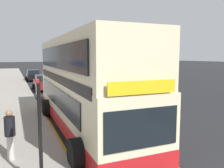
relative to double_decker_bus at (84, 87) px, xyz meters
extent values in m
plane|color=black|center=(2.46, 24.15, -2.07)|extent=(260.00, 260.00, 0.00)
cube|color=gray|center=(-4.54, 24.15, -2.00)|extent=(6.00, 76.00, 0.14)
cube|color=beige|center=(0.01, 0.01, -0.72)|extent=(2.54, 11.23, 2.30)
cube|color=beige|center=(0.01, 0.01, 1.38)|extent=(2.52, 11.01, 1.90)
cube|color=red|center=(0.01, 0.01, -1.57)|extent=(2.56, 11.25, 0.60)
cube|color=black|center=(0.01, 0.01, 0.45)|extent=(2.57, 10.33, 0.36)
cube|color=black|center=(-1.28, 0.41, -0.42)|extent=(0.04, 8.99, 0.90)
cube|color=black|center=(-1.28, 0.01, 1.43)|extent=(0.04, 9.88, 1.00)
cube|color=black|center=(0.01, -5.62, -0.47)|extent=(2.24, 0.04, 1.10)
cube|color=yellow|center=(0.01, -5.62, 0.65)|extent=(2.03, 0.04, 0.36)
cylinder|color=black|center=(-1.35, -4.03, -1.57)|extent=(0.56, 1.00, 1.00)
cylinder|color=black|center=(1.37, -4.03, -1.57)|extent=(0.56, 1.00, 1.00)
cylinder|color=black|center=(-1.35, 3.10, -1.57)|extent=(0.56, 1.00, 1.00)
cylinder|color=black|center=(1.37, 3.10, -1.57)|extent=(0.56, 1.00, 1.00)
cube|color=gold|center=(-1.46, 0.06, -2.06)|extent=(0.16, 13.99, 0.01)
cube|color=gold|center=(1.53, 0.06, -2.06)|extent=(0.16, 13.99, 0.01)
cube|color=gold|center=(0.03, 6.98, -2.06)|extent=(3.15, 0.16, 0.01)
cylinder|color=black|center=(-2.60, -5.21, -0.54)|extent=(0.09, 0.09, 2.77)
cube|color=silver|center=(-2.60, -4.95, 0.66)|extent=(0.05, 0.42, 0.30)
cube|color=red|center=(-2.60, -4.95, 0.86)|extent=(0.05, 0.42, 0.10)
cube|color=black|center=(-2.60, -5.11, -0.63)|extent=(0.06, 0.28, 0.40)
cube|color=#B2B5BA|center=(5.03, 20.68, -1.41)|extent=(1.76, 4.20, 0.72)
cube|color=black|center=(5.03, 20.58, -0.75)|extent=(1.52, 1.90, 0.60)
cylinder|color=black|center=(4.10, 21.98, -1.77)|extent=(0.22, 0.60, 0.60)
cylinder|color=black|center=(5.97, 21.98, -1.77)|extent=(0.22, 0.60, 0.60)
cylinder|color=black|center=(4.10, 19.38, -1.77)|extent=(0.22, 0.60, 0.60)
cylinder|color=black|center=(5.97, 19.38, -1.77)|extent=(0.22, 0.60, 0.60)
cube|color=maroon|center=(-0.23, 14.25, -1.41)|extent=(1.76, 4.20, 0.72)
cube|color=black|center=(-0.23, 14.15, -0.75)|extent=(1.52, 1.90, 0.60)
cylinder|color=black|center=(-1.16, 15.55, -1.77)|extent=(0.22, 0.60, 0.60)
cylinder|color=black|center=(0.71, 15.55, -1.77)|extent=(0.22, 0.60, 0.60)
cylinder|color=black|center=(-1.16, 12.94, -1.77)|extent=(0.22, 0.60, 0.60)
cylinder|color=black|center=(0.71, 12.94, -1.77)|extent=(0.22, 0.60, 0.60)
cube|color=black|center=(-0.43, 24.74, -1.41)|extent=(1.76, 4.20, 0.72)
cube|color=black|center=(-0.43, 24.64, -0.75)|extent=(1.52, 1.90, 0.60)
cylinder|color=black|center=(-1.36, 26.05, -1.77)|extent=(0.22, 0.60, 0.60)
cylinder|color=black|center=(0.51, 26.05, -1.77)|extent=(0.22, 0.60, 0.60)
cylinder|color=black|center=(-1.36, 23.44, -1.77)|extent=(0.22, 0.60, 0.60)
cylinder|color=black|center=(0.51, 23.44, -1.77)|extent=(0.22, 0.60, 0.60)
cylinder|color=#B7B2AD|center=(-3.32, -2.80, -1.52)|extent=(0.24, 0.24, 0.81)
cylinder|color=black|center=(-3.32, -2.80, -0.80)|extent=(0.34, 0.34, 0.64)
sphere|color=#8C664C|center=(-3.32, -2.80, -0.37)|extent=(0.22, 0.22, 0.22)
camera|label=1|loc=(-3.14, -10.93, 1.46)|focal=37.51mm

